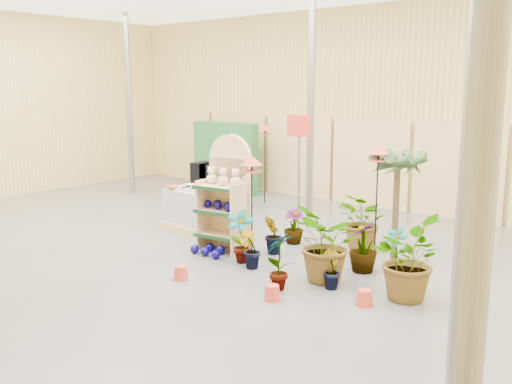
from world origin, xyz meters
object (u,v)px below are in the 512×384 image
display_shelf (227,197)px  pallet_stack (196,209)px  bird_table_front (252,164)px  potted_plant_2 (327,244)px

display_shelf → pallet_stack: size_ratio=1.67×
pallet_stack → display_shelf: bearing=-20.7°
bird_table_front → pallet_stack: bearing=158.2°
bird_table_front → display_shelf: bearing=162.8°
bird_table_front → potted_plant_2: bearing=-4.5°
bird_table_front → potted_plant_2: (1.47, -0.12, -0.99)m
display_shelf → bird_table_front: 1.00m
pallet_stack → bird_table_front: size_ratio=0.70×
display_shelf → bird_table_front: bearing=-24.5°
pallet_stack → bird_table_front: 2.56m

